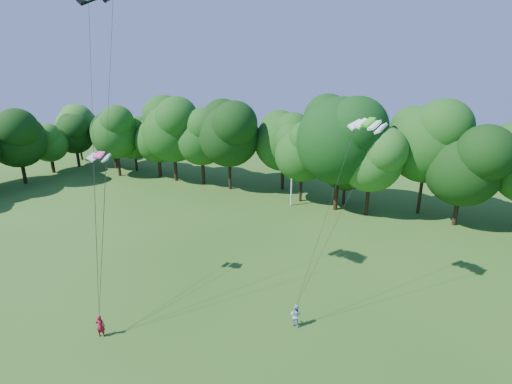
% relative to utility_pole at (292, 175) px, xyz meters
% --- Properties ---
extents(utility_pole, '(1.53, 0.46, 7.77)m').
position_rel_utility_pole_xyz_m(utility_pole, '(0.00, 0.00, 0.00)').
color(utility_pole, silver).
rests_on(utility_pole, ground).
extents(kite_flyer_left, '(0.71, 0.62, 1.64)m').
position_rel_utility_pole_xyz_m(kite_flyer_left, '(-2.77, -28.69, -3.19)').
color(kite_flyer_left, maroon).
rests_on(kite_flyer_left, ground).
extents(kite_flyer_right, '(0.87, 0.72, 1.65)m').
position_rel_utility_pole_xyz_m(kite_flyer_right, '(8.61, -22.00, -3.18)').
color(kite_flyer_right, '#9EBFDC').
rests_on(kite_flyer_right, ground).
extents(kite_green, '(2.75, 2.05, 0.56)m').
position_rel_utility_pole_xyz_m(kite_green, '(11.41, -16.45, 9.60)').
color(kite_green, green).
rests_on(kite_green, ground).
extents(kite_pink, '(1.77, 1.11, 0.40)m').
position_rel_utility_pole_xyz_m(kite_pink, '(-6.36, -23.60, 7.02)').
color(kite_pink, '#FF46AB').
rests_on(kite_pink, ground).
extents(tree_back_west, '(7.31, 7.31, 10.64)m').
position_rel_utility_pole_xyz_m(tree_back_west, '(-28.64, 4.36, 2.63)').
color(tree_back_west, '#302413').
rests_on(tree_back_west, ground).
extents(tree_back_center, '(11.17, 11.17, 16.25)m').
position_rel_utility_pole_xyz_m(tree_back_center, '(5.38, 1.08, 6.14)').
color(tree_back_center, black).
rests_on(tree_back_center, ground).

